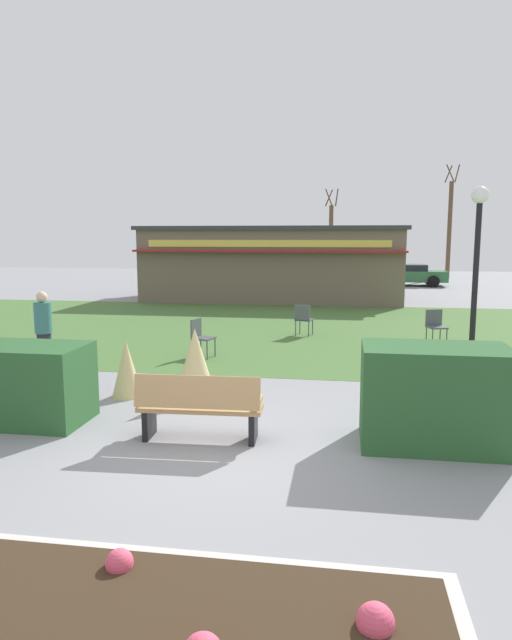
% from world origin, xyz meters
% --- Properties ---
extents(ground_plane, '(80.00, 80.00, 0.00)m').
position_xyz_m(ground_plane, '(0.00, 0.00, 0.00)').
color(ground_plane, gray).
extents(lawn_patch, '(36.00, 12.00, 0.01)m').
position_xyz_m(lawn_patch, '(0.00, 9.96, 0.00)').
color(lawn_patch, '#446B33').
rests_on(lawn_patch, ground_plane).
extents(park_bench, '(1.72, 0.60, 0.95)m').
position_xyz_m(park_bench, '(-0.32, 0.40, 0.48)').
color(park_bench, tan).
rests_on(park_bench, ground_plane).
extents(hedge_left, '(2.38, 1.10, 1.18)m').
position_xyz_m(hedge_left, '(-3.38, 0.78, 0.59)').
color(hedge_left, '#28562B').
rests_on(hedge_left, ground_plane).
extents(hedge_right, '(1.91, 1.10, 1.34)m').
position_xyz_m(hedge_right, '(2.81, 0.73, 0.67)').
color(hedge_right, '#28562B').
rests_on(hedge_right, ground_plane).
extents(ornamental_grass_behind_left, '(0.74, 0.74, 1.24)m').
position_xyz_m(ornamental_grass_behind_left, '(-0.90, 2.34, 0.62)').
color(ornamental_grass_behind_left, '#D1BC7F').
rests_on(ornamental_grass_behind_left, ground_plane).
extents(ornamental_grass_behind_right, '(0.53, 0.53, 1.00)m').
position_xyz_m(ornamental_grass_behind_right, '(-2.12, 2.31, 0.50)').
color(ornamental_grass_behind_right, '#D1BC7F').
rests_on(ornamental_grass_behind_right, ground_plane).
extents(lamppost_mid, '(0.36, 0.36, 3.80)m').
position_xyz_m(lamppost_mid, '(4.32, 5.68, 2.41)').
color(lamppost_mid, black).
rests_on(lamppost_mid, ground_plane).
extents(trash_bin, '(0.52, 0.52, 0.90)m').
position_xyz_m(trash_bin, '(-3.02, 1.35, 0.45)').
color(trash_bin, '#2D4233').
rests_on(trash_bin, ground_plane).
extents(food_kiosk, '(11.18, 5.21, 3.19)m').
position_xyz_m(food_kiosk, '(-1.52, 18.05, 1.60)').
color(food_kiosk, '#6B5B4C').
rests_on(food_kiosk, ground_plane).
extents(cafe_chair_west, '(0.54, 0.54, 0.89)m').
position_xyz_m(cafe_chair_west, '(-1.67, 5.66, 0.53)').
color(cafe_chair_west, '#4C5156').
rests_on(cafe_chair_west, ground_plane).
extents(cafe_chair_east, '(0.53, 0.53, 0.89)m').
position_xyz_m(cafe_chair_east, '(0.48, 8.85, 0.53)').
color(cafe_chair_east, '#4C5156').
rests_on(cafe_chair_east, ground_plane).
extents(cafe_chair_center, '(0.54, 0.54, 0.89)m').
position_xyz_m(cafe_chair_center, '(3.95, 8.20, 0.53)').
color(cafe_chair_center, '#4C5156').
rests_on(cafe_chair_center, ground_plane).
extents(person_strolling, '(0.34, 0.34, 1.69)m').
position_xyz_m(person_strolling, '(-4.36, 3.57, 0.86)').
color(person_strolling, '#23232D').
rests_on(person_strolling, ground_plane).
extents(parked_car_west_slot, '(4.29, 2.23, 1.20)m').
position_xyz_m(parked_car_west_slot, '(-4.70, 26.02, 0.64)').
color(parked_car_west_slot, navy).
rests_on(parked_car_west_slot, ground_plane).
extents(parked_car_center_slot, '(4.31, 2.26, 1.20)m').
position_xyz_m(parked_car_center_slot, '(0.77, 26.01, 0.64)').
color(parked_car_center_slot, '#B7BABF').
rests_on(parked_car_center_slot, ground_plane).
extents(parked_car_east_slot, '(4.22, 2.11, 1.20)m').
position_xyz_m(parked_car_east_slot, '(5.06, 26.02, 0.64)').
color(parked_car_east_slot, '#2D6638').
rests_on(parked_car_east_slot, ground_plane).
extents(tree_left_bg, '(0.91, 0.96, 7.37)m').
position_xyz_m(tree_left_bg, '(8.35, 32.47, 3.32)').
color(tree_left_bg, brown).
rests_on(tree_left_bg, ground_plane).
extents(tree_right_bg, '(0.91, 0.96, 5.84)m').
position_xyz_m(tree_right_bg, '(0.62, 31.36, 2.56)').
color(tree_right_bg, brown).
rests_on(tree_right_bg, ground_plane).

